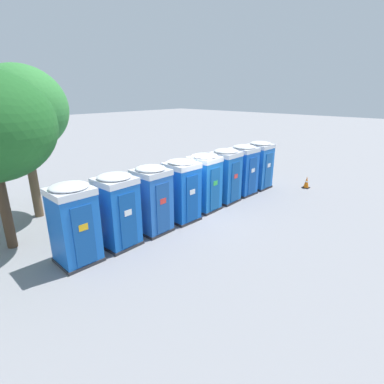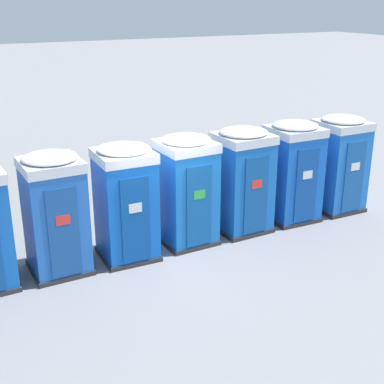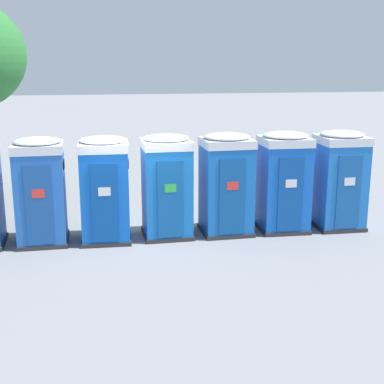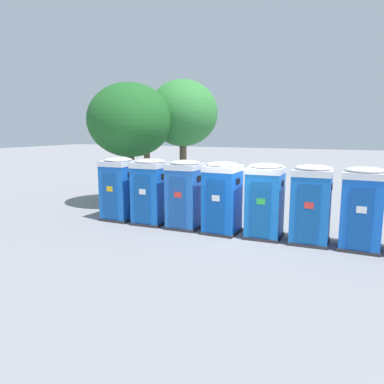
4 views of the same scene
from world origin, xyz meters
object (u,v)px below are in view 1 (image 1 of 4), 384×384
object	(u,v)px
portapotty_3	(182,190)
portapotty_5	(225,175)
portapotty_1	(117,210)
street_tree_0	(21,109)
portapotty_6	(243,170)
portapotty_4	(205,182)
portapotty_7	(259,165)
traffic_cone	(306,182)
portapotty_2	(152,199)
portapotty_0	(74,224)

from	to	relation	value
portapotty_3	portapotty_5	size ratio (longest dim) A/B	1.00
portapotty_1	street_tree_0	world-z (taller)	street_tree_0
portapotty_6	portapotty_1	bearing A→B (deg)	179.56
portapotty_3	street_tree_0	world-z (taller)	street_tree_0
portapotty_5	portapotty_6	world-z (taller)	same
portapotty_1	portapotty_3	size ratio (longest dim) A/B	1.00
portapotty_5	portapotty_4	bearing A→B (deg)	179.44
portapotty_7	traffic_cone	size ratio (longest dim) A/B	3.97
portapotty_2	portapotty_3	xyz separation A→B (m)	(1.49, -0.07, -0.00)
portapotty_0	portapotty_3	size ratio (longest dim) A/B	1.00
portapotty_1	portapotty_4	distance (m)	4.49
portapotty_0	portapotty_1	distance (m)	1.50
portapotty_0	portapotty_1	world-z (taller)	same
portapotty_7	street_tree_0	distance (m)	11.37
portapotty_4	portapotty_5	bearing A→B (deg)	-0.56
portapotty_1	portapotty_2	world-z (taller)	same
portapotty_1	portapotty_7	bearing A→B (deg)	-0.65
street_tree_0	traffic_cone	world-z (taller)	street_tree_0
portapotty_7	traffic_cone	world-z (taller)	portapotty_7
portapotty_3	portapotty_0	bearing A→B (deg)	178.16
traffic_cone	street_tree_0	bearing A→B (deg)	149.53
portapotty_1	portapotty_2	xyz separation A→B (m)	(1.49, -0.03, 0.00)
portapotty_5	portapotty_7	size ratio (longest dim) A/B	1.00
portapotty_4	portapotty_6	bearing A→B (deg)	-0.55
portapotty_6	street_tree_0	size ratio (longest dim) A/B	0.42
portapotty_0	traffic_cone	size ratio (longest dim) A/B	3.97
street_tree_0	portapotty_1	bearing A→B (deg)	-79.55
portapotty_6	portapotty_2	bearing A→B (deg)	179.72
portapotty_2	portapotty_3	world-z (taller)	same
portapotty_1	portapotty_3	xyz separation A→B (m)	(2.99, -0.10, 0.00)
portapotty_3	portapotty_7	world-z (taller)	same
traffic_cone	portapotty_6	bearing A→B (deg)	147.35
traffic_cone	portapotty_5	bearing A→B (deg)	156.23
portapotty_2	portapotty_4	xyz separation A→B (m)	(2.99, -0.00, -0.00)
traffic_cone	portapotty_4	bearing A→B (deg)	161.40
portapotty_0	portapotty_4	bearing A→B (deg)	-0.69
portapotty_5	portapotty_2	bearing A→B (deg)	179.80
street_tree_0	traffic_cone	size ratio (longest dim) A/B	9.46
portapotty_6	street_tree_0	distance (m)	10.08
portapotty_0	portapotty_1	bearing A→B (deg)	-1.67
portapotty_7	traffic_cone	xyz separation A→B (m)	(1.72, -2.02, -0.97)
portapotty_4	traffic_cone	bearing A→B (deg)	-18.60
portapotty_7	portapotty_0	bearing A→B (deg)	179.21
portapotty_2	portapotty_5	size ratio (longest dim) A/B	1.00
portapotty_3	portapotty_1	bearing A→B (deg)	178.07
portapotty_0	portapotty_6	world-z (taller)	same
portapotty_6	traffic_cone	bearing A→B (deg)	-32.65
street_tree_0	traffic_cone	bearing A→B (deg)	-30.47
portapotty_1	portapotty_5	size ratio (longest dim) A/B	1.00
portapotty_1	portapotty_6	world-z (taller)	same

